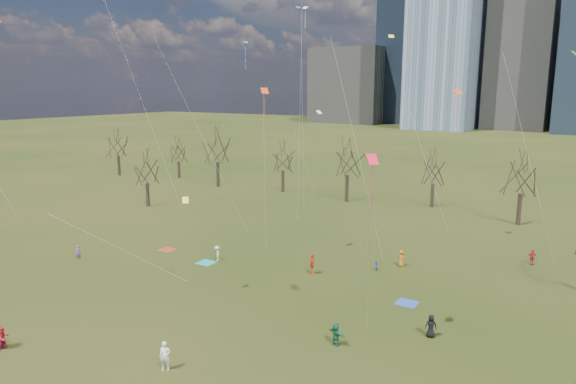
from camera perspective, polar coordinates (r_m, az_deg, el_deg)
The scene contains 17 objects.
ground at distance 41.72m, azimuth -8.94°, elevation -12.29°, with size 500.00×500.00×0.00m, color black.
downtown_skyline at distance 241.96m, azimuth 26.16°, elevation 15.60°, with size 212.50×78.00×118.00m.
bare_tree_row at distance 71.41m, azimuth 10.69°, elevation 2.72°, with size 113.04×29.80×9.50m.
blanket_teal at distance 51.10m, azimuth -9.08°, elevation -7.76°, with size 1.60×1.50×0.03m, color teal.
blanket_navy at distance 42.60m, azimuth 13.07°, elevation -11.92°, with size 1.60×1.50×0.03m, color blue.
blanket_crimson at distance 55.83m, azimuth -13.26°, elevation -6.26°, with size 1.60×1.50×0.03m, color #AC3022.
person_1 at distance 33.17m, azimuth -13.51°, elevation -17.31°, with size 0.67×0.44×1.82m, color white.
person_2 at distance 39.22m, azimuth -29.06°, elevation -14.01°, with size 0.77×0.60×1.58m, color red.
person_4 at distance 47.36m, azimuth 2.72°, elevation -8.00°, with size 1.10×0.46×1.89m, color #EF491A.
person_5 at distance 35.21m, azimuth 5.34°, elevation -15.47°, with size 1.45×0.46×1.56m, color #16653D.
person_6 at distance 37.37m, azimuth 15.60°, elevation -14.17°, with size 0.79×0.51×1.61m, color black.
person_7 at distance 55.46m, azimuth -22.31°, elevation -6.20°, with size 0.51×0.34×1.41m, color #894D9A.
person_8 at distance 48.93m, azimuth 9.76°, elevation -8.10°, with size 0.45×0.35×0.93m, color #2962B1.
person_9 at distance 51.39m, azimuth -7.88°, elevation -6.75°, with size 0.96×0.55×1.49m, color silver.
person_10 at distance 54.92m, azimuth 25.49°, elevation -6.56°, with size 0.91×0.38×1.56m, color red.
person_12 at distance 50.43m, azimuth 12.51°, elevation -7.21°, with size 0.78×0.51×1.60m, color orange.
kites_airborne at distance 48.40m, azimuth 2.95°, elevation 8.01°, with size 70.64×39.43×33.58m.
Camera 1 is at (25.27, -28.69, 16.69)m, focal length 32.00 mm.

